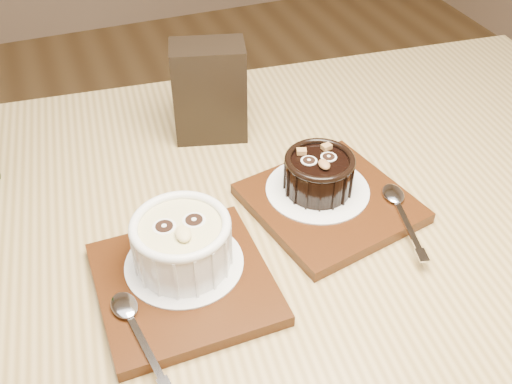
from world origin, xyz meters
TOP-DOWN VIEW (x-y plane):
  - table at (0.18, 0.19)m, footprint 1.27×0.91m
  - tray_left at (0.09, 0.15)m, footprint 0.18×0.18m
  - doily_left at (0.10, 0.17)m, footprint 0.13×0.13m
  - ramekin_white at (0.10, 0.17)m, footprint 0.11×0.11m
  - spoon_left at (0.03, 0.10)m, footprint 0.05×0.14m
  - tray_right at (0.29, 0.21)m, footprint 0.21×0.21m
  - doily_right at (0.29, 0.23)m, footprint 0.13×0.13m
  - ramekin_dark at (0.29, 0.23)m, footprint 0.09×0.09m
  - spoon_right at (0.36, 0.15)m, footprint 0.06×0.14m
  - condiment_stand at (0.21, 0.42)m, footprint 0.11×0.08m

SIDE VIEW (x-z plane):
  - table at x=0.18m, z-range 0.28..1.03m
  - tray_left at x=0.09m, z-range 0.75..0.76m
  - tray_right at x=0.29m, z-range 0.75..0.76m
  - doily_left at x=0.10m, z-range 0.77..0.77m
  - doily_right at x=0.29m, z-range 0.77..0.77m
  - spoon_left at x=0.03m, z-range 0.77..0.77m
  - spoon_right at x=0.36m, z-range 0.77..0.77m
  - ramekin_dark at x=0.29m, z-range 0.77..0.82m
  - ramekin_white at x=0.10m, z-range 0.77..0.83m
  - condiment_stand at x=0.21m, z-range 0.75..0.89m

